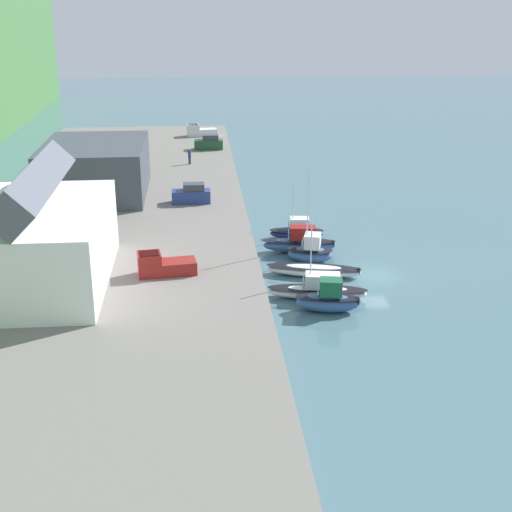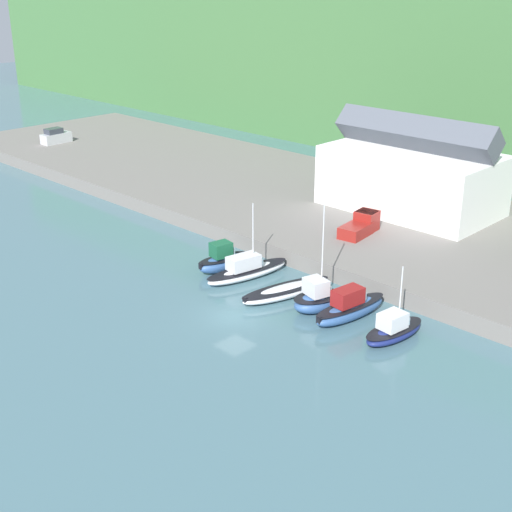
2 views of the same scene
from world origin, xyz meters
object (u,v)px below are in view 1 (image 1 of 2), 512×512
(moored_boat_0, at_px, (328,300))
(parked_car_2, at_px, (192,194))
(pickup_truck_1, at_px, (162,265))
(moored_boat_2, at_px, (314,270))
(pickup_truck_0, at_px, (199,131))
(moored_boat_1, at_px, (318,290))
(moored_boat_5, at_px, (297,231))
(person_on_quay, at_px, (190,156))
(moored_boat_4, at_px, (300,243))
(moored_boat_3, at_px, (310,252))
(parked_car_1, at_px, (209,143))

(moored_boat_0, relative_size, parked_car_2, 1.23)
(pickup_truck_1, bearing_deg, moored_boat_0, -119.62)
(moored_boat_2, bearing_deg, pickup_truck_0, 22.47)
(moored_boat_1, relative_size, pickup_truck_0, 1.69)
(moored_boat_5, relative_size, person_on_quay, 2.64)
(parked_car_2, bearing_deg, moored_boat_2, -151.60)
(moored_boat_1, distance_m, moored_boat_4, 10.96)
(parked_car_2, distance_m, person_on_quay, 19.11)
(pickup_truck_1, height_order, person_on_quay, person_on_quay)
(moored_boat_1, height_order, pickup_truck_1, moored_boat_1)
(pickup_truck_0, bearing_deg, person_on_quay, 168.05)
(pickup_truck_0, xyz_separation_m, pickup_truck_1, (-60.85, 3.70, 0.00))
(moored_boat_2, height_order, person_on_quay, person_on_quay)
(moored_boat_0, distance_m, person_on_quay, 46.92)
(moored_boat_3, height_order, person_on_quay, moored_boat_3)
(moored_boat_1, bearing_deg, moored_boat_5, 8.22)
(moored_boat_3, distance_m, moored_boat_4, 2.72)
(moored_boat_2, relative_size, pickup_truck_0, 1.73)
(moored_boat_2, xyz_separation_m, pickup_truck_1, (-2.27, 13.02, 1.79))
(parked_car_2, bearing_deg, moored_boat_0, -159.12)
(moored_boat_1, distance_m, parked_car_2, 26.07)
(parked_car_2, bearing_deg, pickup_truck_1, 172.86)
(moored_boat_1, bearing_deg, pickup_truck_1, 87.91)
(moored_boat_5, bearing_deg, moored_boat_1, -175.00)
(moored_boat_5, relative_size, pickup_truck_1, 1.15)
(moored_boat_3, xyz_separation_m, pickup_truck_1, (-5.68, 13.23, 1.29))
(parked_car_2, bearing_deg, moored_boat_3, -146.07)
(parked_car_1, height_order, person_on_quay, parked_car_1)
(moored_boat_5, bearing_deg, moored_boat_3, -171.42)
(moored_boat_0, height_order, moored_boat_4, moored_boat_0)
(moored_boat_5, bearing_deg, pickup_truck_1, 140.40)
(pickup_truck_0, relative_size, pickup_truck_1, 1.00)
(moored_boat_1, xyz_separation_m, pickup_truck_0, (63.48, 8.88, 1.54))
(moored_boat_5, height_order, pickup_truck_1, moored_boat_5)
(parked_car_2, bearing_deg, person_on_quay, 0.25)
(moored_boat_4, xyz_separation_m, pickup_truck_1, (-8.33, 12.63, 1.36))
(moored_boat_1, bearing_deg, parked_car_2, 32.60)
(moored_boat_3, relative_size, person_on_quay, 4.59)
(pickup_truck_1, bearing_deg, moored_boat_1, -109.40)
(pickup_truck_0, bearing_deg, moored_boat_5, -176.89)
(moored_boat_2, bearing_deg, moored_boat_0, -167.55)
(moored_boat_1, relative_size, moored_boat_3, 0.85)
(moored_boat_3, height_order, moored_boat_5, moored_boat_3)
(parked_car_1, xyz_separation_m, pickup_truck_1, (-50.08, 5.05, -0.10))
(moored_boat_5, bearing_deg, parked_car_1, 18.42)
(moored_boat_0, distance_m, moored_boat_4, 13.55)
(moored_boat_3, xyz_separation_m, parked_car_2, (15.67, 10.76, 1.38))
(moored_boat_2, relative_size, moored_boat_4, 1.21)
(moored_boat_0, distance_m, moored_boat_1, 2.61)
(moored_boat_0, xyz_separation_m, moored_boat_1, (2.58, 0.30, -0.23))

